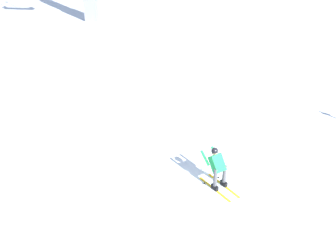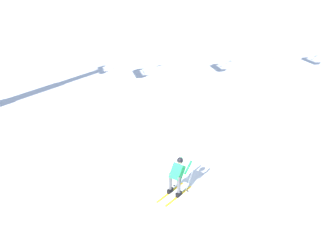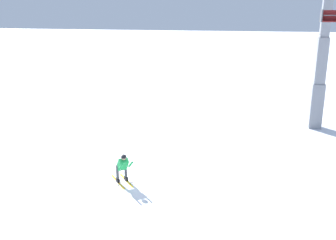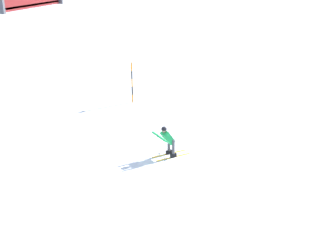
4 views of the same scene
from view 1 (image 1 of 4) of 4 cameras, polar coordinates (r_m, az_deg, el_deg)
name	(u,v)px [view 1 (image 1 of 4)]	position (r m, az deg, el deg)	size (l,w,h in m)	color
ground_plane	(221,192)	(15.11, 6.95, -9.41)	(260.00, 260.00, 0.00)	white
skier_carving_main	(217,165)	(14.95, 6.46, -5.93)	(1.67, 1.51, 1.57)	yellow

